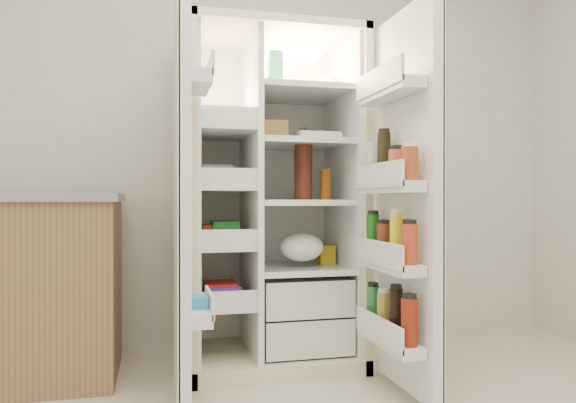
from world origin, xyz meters
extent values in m
cube|color=silver|center=(0.00, 2.00, 1.35)|extent=(4.00, 0.02, 2.70)
cube|color=beige|center=(0.03, 1.93, 0.90)|extent=(0.92, 0.04, 1.80)
cube|color=beige|center=(-0.41, 1.60, 0.90)|extent=(0.04, 0.70, 1.80)
cube|color=beige|center=(0.47, 1.60, 0.90)|extent=(0.04, 0.70, 1.80)
cube|color=beige|center=(0.03, 1.60, 1.78)|extent=(0.92, 0.70, 0.04)
cube|color=beige|center=(0.03, 1.60, 0.04)|extent=(0.92, 0.70, 0.08)
cube|color=white|center=(0.03, 1.90, 0.92)|extent=(0.84, 0.02, 1.68)
cube|color=white|center=(-0.38, 1.60, 0.92)|extent=(0.02, 0.62, 1.68)
cube|color=white|center=(0.44, 1.60, 0.92)|extent=(0.02, 0.62, 1.68)
cube|color=white|center=(-0.08, 1.60, 0.92)|extent=(0.03, 0.62, 1.68)
cube|color=silver|center=(0.18, 1.58, 0.18)|extent=(0.47, 0.52, 0.19)
cube|color=silver|center=(0.18, 1.58, 0.39)|extent=(0.47, 0.52, 0.19)
cube|color=#FFD18C|center=(0.18, 1.65, 1.72)|extent=(0.30, 0.30, 0.02)
cube|color=white|center=(-0.24, 1.60, 0.35)|extent=(0.28, 0.58, 0.02)
cube|color=white|center=(-0.24, 1.60, 0.65)|extent=(0.28, 0.58, 0.02)
cube|color=white|center=(-0.24, 1.60, 0.95)|extent=(0.28, 0.58, 0.02)
cube|color=white|center=(-0.24, 1.60, 1.25)|extent=(0.28, 0.58, 0.02)
cube|color=silver|center=(0.18, 1.60, 0.52)|extent=(0.49, 0.58, 0.01)
cube|color=silver|center=(0.18, 1.60, 0.88)|extent=(0.49, 0.58, 0.01)
cube|color=silver|center=(0.18, 1.60, 1.20)|extent=(0.49, 0.58, 0.02)
cube|color=silver|center=(0.18, 1.60, 1.48)|extent=(0.49, 0.58, 0.02)
cube|color=red|center=(-0.24, 1.60, 0.41)|extent=(0.16, 0.20, 0.10)
cube|color=#238034|center=(-0.24, 1.60, 0.72)|extent=(0.14, 0.18, 0.12)
cube|color=white|center=(-0.24, 1.60, 0.99)|extent=(0.20, 0.22, 0.07)
cube|color=gold|center=(-0.24, 1.60, 1.33)|extent=(0.15, 0.16, 0.14)
cube|color=#65349C|center=(-0.24, 1.60, 0.40)|extent=(0.18, 0.20, 0.09)
cube|color=red|center=(-0.24, 1.60, 0.71)|extent=(0.14, 0.18, 0.10)
cube|color=silver|center=(-0.24, 1.60, 1.02)|extent=(0.16, 0.16, 0.12)
sphere|color=orange|center=(0.06, 1.50, 0.12)|extent=(0.07, 0.07, 0.07)
sphere|color=orange|center=(0.15, 1.54, 0.12)|extent=(0.07, 0.07, 0.07)
sphere|color=orange|center=(0.25, 1.50, 0.12)|extent=(0.07, 0.07, 0.07)
sphere|color=orange|center=(0.11, 1.64, 0.12)|extent=(0.07, 0.07, 0.07)
sphere|color=orange|center=(0.21, 1.62, 0.12)|extent=(0.07, 0.07, 0.07)
sphere|color=orange|center=(0.31, 1.58, 0.12)|extent=(0.07, 0.07, 0.07)
sphere|color=orange|center=(0.03, 1.58, 0.12)|extent=(0.07, 0.07, 0.07)
sphere|color=orange|center=(0.27, 1.64, 0.12)|extent=(0.07, 0.07, 0.07)
ellipsoid|color=#396C24|center=(0.18, 1.60, 0.40)|extent=(0.26, 0.24, 0.11)
cylinder|color=#4A1B0F|center=(0.20, 1.53, 1.04)|extent=(0.10, 0.10, 0.31)
cylinder|color=#6F380C|center=(0.31, 1.50, 0.97)|extent=(0.06, 0.06, 0.17)
cube|color=#268C57|center=(0.04, 1.50, 1.58)|extent=(0.07, 0.07, 0.19)
cylinder|color=silver|center=(0.37, 1.61, 1.53)|extent=(0.10, 0.10, 0.09)
cylinder|color=#BB622B|center=(0.26, 1.73, 1.53)|extent=(0.07, 0.07, 0.09)
cube|color=white|center=(0.29, 1.54, 1.24)|extent=(0.24, 0.10, 0.06)
cube|color=#AD8345|center=(0.02, 1.58, 1.27)|extent=(0.19, 0.11, 0.12)
ellipsoid|color=white|center=(0.19, 1.54, 0.60)|extent=(0.24, 0.22, 0.15)
cube|color=gold|center=(0.37, 1.67, 0.58)|extent=(0.09, 0.11, 0.11)
cube|color=white|center=(-0.47, 1.05, 0.90)|extent=(0.05, 0.40, 1.72)
cube|color=beige|center=(-0.50, 1.05, 0.90)|extent=(0.01, 0.40, 1.72)
cube|color=white|center=(-0.40, 1.05, 0.40)|extent=(0.09, 0.32, 0.06)
cube|color=white|center=(-0.40, 1.05, 1.40)|extent=(0.09, 0.32, 0.06)
cube|color=#338CCC|center=(-0.40, 1.05, 0.43)|extent=(0.07, 0.12, 0.10)
cube|color=white|center=(0.53, 0.96, 0.90)|extent=(0.05, 0.58, 1.72)
cube|color=beige|center=(0.55, 0.96, 0.90)|extent=(0.01, 0.58, 1.72)
cube|color=white|center=(0.44, 0.96, 0.26)|extent=(0.11, 0.50, 0.05)
cube|color=white|center=(0.44, 0.96, 0.60)|extent=(0.11, 0.50, 0.05)
cube|color=white|center=(0.44, 0.96, 0.95)|extent=(0.11, 0.50, 0.05)
cube|color=white|center=(0.44, 0.96, 1.38)|extent=(0.11, 0.50, 0.05)
cylinder|color=maroon|center=(0.44, 0.76, 0.39)|extent=(0.07, 0.07, 0.20)
cylinder|color=black|center=(0.44, 0.89, 0.40)|extent=(0.06, 0.06, 0.22)
cylinder|color=#A48336|center=(0.44, 1.02, 0.38)|extent=(0.06, 0.06, 0.18)
cylinder|color=#287A35|center=(0.44, 1.15, 0.38)|extent=(0.06, 0.06, 0.19)
cylinder|color=#AE361D|center=(0.44, 0.76, 0.71)|extent=(0.07, 0.07, 0.17)
cylinder|color=yellow|center=(0.44, 0.89, 0.73)|extent=(0.06, 0.06, 0.21)
cylinder|color=maroon|center=(0.44, 1.02, 0.70)|extent=(0.07, 0.07, 0.16)
cylinder|color=#1A6016|center=(0.44, 1.15, 0.72)|extent=(0.06, 0.06, 0.20)
cylinder|color=#9A4021|center=(0.44, 0.76, 1.04)|extent=(0.07, 0.07, 0.14)
cylinder|color=#C34D32|center=(0.44, 0.89, 1.04)|extent=(0.07, 0.07, 0.14)
cylinder|color=black|center=(0.44, 1.02, 1.09)|extent=(0.06, 0.06, 0.23)
cylinder|color=beige|center=(0.44, 1.15, 1.06)|extent=(0.06, 0.06, 0.18)
camera|label=1|loc=(-0.59, -1.32, 0.90)|focal=34.00mm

